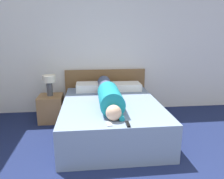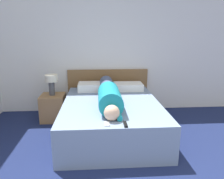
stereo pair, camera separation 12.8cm
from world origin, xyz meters
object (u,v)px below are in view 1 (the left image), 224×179
object	(u,v)px
table_lamp	(49,82)
person_lying	(108,94)
pillow_second	(126,86)
cell_phone	(109,124)
nightstand	(51,108)
pillow_near_headboard	(92,87)
tv_remote	(128,124)
bed	(111,117)

from	to	relation	value
table_lamp	person_lying	bearing A→B (deg)	-32.93
pillow_second	cell_phone	xyz separation A→B (m)	(-0.49, -1.63, -0.06)
nightstand	pillow_near_headboard	world-z (taller)	pillow_near_headboard
tv_remote	cell_phone	distance (m)	0.23
pillow_second	tv_remote	bearing A→B (deg)	-99.11
table_lamp	cell_phone	world-z (taller)	table_lamp
bed	nightstand	world-z (taller)	bed
person_lying	pillow_near_headboard	xyz separation A→B (m)	(-0.25, 0.79, -0.07)
table_lamp	pillow_second	size ratio (longest dim) A/B	0.70
nightstand	bed	bearing A→B (deg)	-30.40
tv_remote	cell_phone	world-z (taller)	tv_remote
table_lamp	cell_phone	distance (m)	1.78
table_lamp	pillow_second	xyz separation A→B (m)	(1.44, 0.13, -0.16)
person_lying	tv_remote	bearing A→B (deg)	-80.13
cell_phone	person_lying	bearing A→B (deg)	85.31
nightstand	pillow_near_headboard	xyz separation A→B (m)	(0.76, 0.13, 0.36)
pillow_near_headboard	pillow_second	bearing A→B (deg)	0.00
bed	nightstand	bearing A→B (deg)	149.60
bed	pillow_near_headboard	size ratio (longest dim) A/B	3.49
nightstand	cell_phone	xyz separation A→B (m)	(0.95, -1.49, 0.29)
table_lamp	tv_remote	size ratio (longest dim) A/B	2.56
pillow_second	table_lamp	bearing A→B (deg)	-174.75
person_lying	cell_phone	distance (m)	0.85
pillow_near_headboard	cell_phone	xyz separation A→B (m)	(0.18, -1.63, -0.07)
person_lying	pillow_second	distance (m)	0.90
pillow_second	tv_remote	xyz separation A→B (m)	(-0.27, -1.67, -0.05)
table_lamp	pillow_second	world-z (taller)	table_lamp
table_lamp	person_lying	xyz separation A→B (m)	(1.02, -0.66, -0.08)
bed	pillow_second	distance (m)	0.91
bed	pillow_near_headboard	world-z (taller)	pillow_near_headboard
pillow_near_headboard	cell_phone	world-z (taller)	pillow_near_headboard
bed	tv_remote	world-z (taller)	tv_remote
bed	table_lamp	distance (m)	1.32
pillow_near_headboard	pillow_second	distance (m)	0.67
nightstand	pillow_near_headboard	bearing A→B (deg)	9.80
bed	pillow_second	xyz separation A→B (m)	(0.38, 0.75, 0.33)
table_lamp	person_lying	size ratio (longest dim) A/B	0.22
table_lamp	cell_phone	size ratio (longest dim) A/B	2.96
pillow_second	nightstand	bearing A→B (deg)	-174.75
person_lying	nightstand	bearing A→B (deg)	147.07
pillow_near_headboard	pillow_second	xyz separation A→B (m)	(0.67, 0.00, -0.01)
nightstand	table_lamp	distance (m)	0.51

